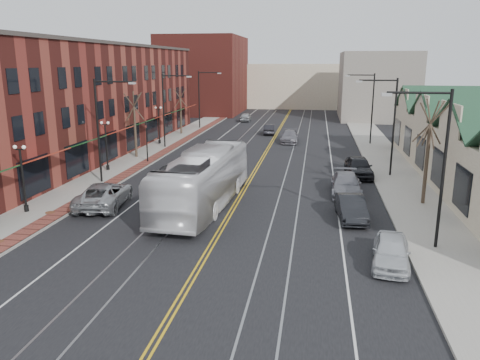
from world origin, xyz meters
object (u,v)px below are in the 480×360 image
(parked_car_c, at_px, (346,184))
(parked_suv, at_px, (104,195))
(parked_car_b, at_px, (351,208))
(parked_car_a, at_px, (391,251))
(parked_car_d, at_px, (359,167))
(transit_bus, at_px, (203,179))

(parked_car_c, bearing_deg, parked_suv, -160.49)
(parked_car_b, bearing_deg, parked_car_a, -82.42)
(parked_suv, xyz_separation_m, parked_car_c, (16.06, 5.58, -0.06))
(parked_car_a, distance_m, parked_car_c, 12.30)
(parked_car_b, bearing_deg, parked_suv, 175.14)
(parked_suv, bearing_deg, parked_car_c, -168.23)
(parked_car_c, relative_size, parked_car_d, 1.06)
(transit_bus, relative_size, parked_car_a, 3.19)
(parked_suv, distance_m, parked_car_a, 18.69)
(transit_bus, distance_m, parked_car_d, 15.04)
(parked_car_c, bearing_deg, transit_bus, -154.01)
(parked_car_a, distance_m, parked_car_d, 18.02)
(parked_car_a, relative_size, parked_car_c, 0.80)
(transit_bus, distance_m, parked_car_b, 9.63)
(parked_car_a, bearing_deg, transit_bus, 152.75)
(parked_suv, distance_m, parked_car_c, 17.00)
(transit_bus, distance_m, parked_car_a, 13.39)
(parked_suv, bearing_deg, parked_car_b, 172.34)
(parked_car_a, relative_size, parked_car_b, 0.94)
(parked_car_b, xyz_separation_m, parked_car_c, (0.00, 5.65, 0.02))
(parked_suv, bearing_deg, parked_car_a, 151.79)
(parked_car_d, bearing_deg, parked_car_c, -107.58)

